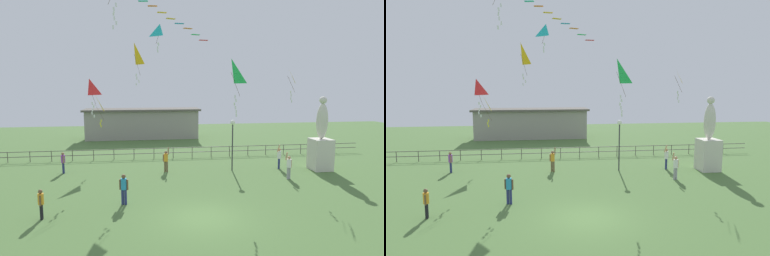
% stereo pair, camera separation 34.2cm
% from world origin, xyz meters
% --- Properties ---
extents(ground_plane, '(80.00, 80.00, 0.00)m').
position_xyz_m(ground_plane, '(0.00, 0.00, 0.00)').
color(ground_plane, '#4C7038').
extents(statue_monument, '(1.50, 1.50, 5.75)m').
position_xyz_m(statue_monument, '(10.80, 8.05, 1.97)').
color(statue_monument, beige).
rests_on(statue_monument, ground_plane).
extents(lamppost, '(0.36, 0.36, 3.97)m').
position_xyz_m(lamppost, '(3.88, 8.80, 2.93)').
color(lamppost, '#38383D').
rests_on(lamppost, ground_plane).
extents(person_0, '(0.50, 0.32, 1.72)m').
position_xyz_m(person_0, '(-3.99, 2.51, 0.99)').
color(person_0, navy).
rests_on(person_0, ground_plane).
extents(person_1, '(0.43, 0.48, 1.95)m').
position_xyz_m(person_1, '(7.71, 8.77, 0.98)').
color(person_1, navy).
rests_on(person_1, ground_plane).
extents(person_2, '(0.48, 0.36, 1.93)m').
position_xyz_m(person_2, '(-1.24, 9.10, 0.97)').
color(person_2, brown).
rests_on(person_2, ground_plane).
extents(person_3, '(0.30, 0.45, 1.61)m').
position_xyz_m(person_3, '(-8.93, 9.84, 0.92)').
color(person_3, navy).
rests_on(person_3, ground_plane).
extents(person_4, '(0.52, 0.31, 1.95)m').
position_xyz_m(person_4, '(7.21, 5.93, 0.98)').
color(person_4, '#99999E').
rests_on(person_4, ground_plane).
extents(person_5, '(0.28, 0.46, 1.52)m').
position_xyz_m(person_5, '(-7.89, 1.04, 0.87)').
color(person_5, black).
rests_on(person_5, ground_plane).
extents(kite_1, '(0.99, 1.26, 2.49)m').
position_xyz_m(kite_1, '(7.44, 7.13, 7.19)').
color(kite_1, yellow).
extents(kite_2, '(0.92, 1.26, 2.64)m').
position_xyz_m(kite_2, '(-6.50, 8.01, 6.37)').
color(kite_2, red).
extents(kite_3, '(1.09, 1.15, 3.35)m').
position_xyz_m(kite_3, '(2.27, 3.45, 7.24)').
color(kite_3, '#1EB759').
extents(kite_4, '(0.87, 0.91, 2.97)m').
position_xyz_m(kite_4, '(-3.43, 8.26, 8.68)').
color(kite_4, yellow).
extents(kite_5, '(0.89, 0.84, 1.77)m').
position_xyz_m(kite_5, '(-1.74, 6.05, 9.92)').
color(kite_5, '#19B2B2').
extents(kite_6, '(1.13, 1.03, 2.67)m').
position_xyz_m(kite_6, '(-6.74, 11.82, 5.09)').
color(kite_6, yellow).
extents(waterfront_railing, '(36.02, 0.06, 0.95)m').
position_xyz_m(waterfront_railing, '(-0.32, 14.00, 0.63)').
color(waterfront_railing, '#4C4742').
rests_on(waterfront_railing, ground_plane).
extents(pavilion_building, '(14.31, 3.92, 3.73)m').
position_xyz_m(pavilion_building, '(-3.06, 26.00, 1.89)').
color(pavilion_building, gray).
rests_on(pavilion_building, ground_plane).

